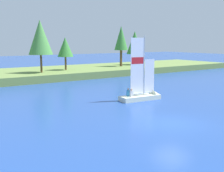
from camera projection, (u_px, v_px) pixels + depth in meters
ground_plane at (172, 124)px, 19.30m from camera, size 200.00×200.00×0.00m
shore_bank at (30, 74)px, 43.52m from camera, size 80.00×13.90×1.08m
shoreline_tree_left at (40, 37)px, 40.44m from camera, size 3.46×3.46×7.59m
shoreline_tree_midleft at (65, 47)px, 44.53m from camera, size 2.52×2.52×5.17m
shoreline_tree_centre at (121, 38)px, 51.03m from camera, size 2.47×2.47×7.29m
shoreline_tree_midright at (135, 43)px, 54.55m from camera, size 3.16×3.16×6.47m
sailboat at (146, 94)px, 27.36m from camera, size 4.67×1.77×6.55m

